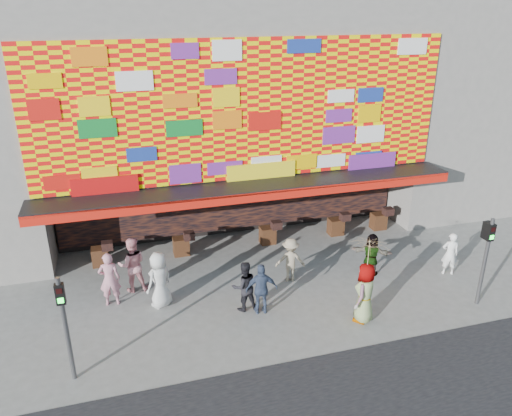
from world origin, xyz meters
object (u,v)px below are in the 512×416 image
object	(u,v)px
ped_b	(110,279)
ped_c	(244,286)
ped_f	(371,254)
ped_h	(450,254)
parasol	(369,256)
signal_left	(64,318)
ped_e	(262,289)
ped_d	(290,260)
ped_a	(160,280)
ped_i	(132,265)
ped_g	(365,293)
signal_right	(487,252)

from	to	relation	value
ped_b	ped_c	xyz separation A→B (m)	(4.03, -1.48, -0.09)
ped_f	ped_b	bearing A→B (deg)	28.80
ped_c	ped_h	distance (m)	7.60
ped_f	parasol	size ratio (longest dim) A/B	0.78
signal_left	ped_e	world-z (taller)	signal_left
ped_c	ped_e	bearing A→B (deg)	138.90
ped_d	ped_a	bearing A→B (deg)	19.17
ped_b	ped_e	xyz separation A→B (m)	(4.50, -1.82, -0.07)
ped_h	ped_c	bearing A→B (deg)	21.39
ped_a	ped_h	bearing A→B (deg)	139.26
ped_b	parasol	bearing A→B (deg)	160.28
ped_c	ped_i	size ratio (longest dim) A/B	0.86
signal_left	ped_h	xyz separation A→B (m)	(12.67, 1.93, -1.06)
ped_b	signal_left	bearing A→B (deg)	75.42
signal_left	ped_g	bearing A→B (deg)	1.53
ped_e	ped_g	bearing A→B (deg)	164.01
ped_c	signal_right	bearing A→B (deg)	161.08
ped_a	parasol	bearing A→B (deg)	120.48
ped_b	ped_e	size ratio (longest dim) A/B	1.08
signal_right	ped_d	world-z (taller)	signal_right
ped_h	ped_e	bearing A→B (deg)	24.17
ped_a	ped_i	size ratio (longest dim) A/B	0.98
signal_right	ped_c	bearing A→B (deg)	166.05
ped_a	ped_h	xyz separation A→B (m)	(10.11, -0.84, -0.14)
ped_c	ped_g	size ratio (longest dim) A/B	0.86
signal_left	ped_i	bearing A→B (deg)	65.73
ped_d	ped_g	size ratio (longest dim) A/B	0.83
ped_b	ped_c	world-z (taller)	ped_b
signal_right	ped_a	bearing A→B (deg)	164.27
ped_g	ped_h	world-z (taller)	ped_g
signal_left	signal_right	bearing A→B (deg)	0.00
ped_b	ped_d	bearing A→B (deg)	-178.96
ped_c	ped_i	world-z (taller)	ped_i
parasol	ped_c	bearing A→B (deg)	154.45
ped_g	ped_e	bearing A→B (deg)	-67.84
signal_left	ped_f	xyz separation A→B (m)	(9.98, 2.71, -1.08)
signal_left	signal_right	distance (m)	12.40
ped_c	ped_g	bearing A→B (deg)	149.48
signal_right	parasol	bearing A→B (deg)	176.78
ped_a	ped_b	world-z (taller)	ped_a
ped_g	ped_h	bearing A→B (deg)	157.59
signal_right	ped_d	distance (m)	6.25
signal_left	ped_d	distance (m)	7.80
ped_g	ped_c	bearing A→B (deg)	-69.78
ped_b	ped_f	world-z (taller)	ped_b
signal_right	ped_g	world-z (taller)	signal_right
ped_g	ped_d	bearing A→B (deg)	-109.37
ped_d	signal_left	bearing A→B (deg)	38.66
signal_right	ped_g	bearing A→B (deg)	176.78
ped_f	ped_g	bearing A→B (deg)	90.25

